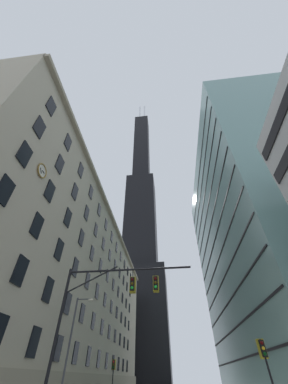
{
  "coord_description": "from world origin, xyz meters",
  "views": [
    {
      "loc": [
        0.92,
        -13.05,
        1.59
      ],
      "look_at": [
        -3.55,
        25.01,
        34.53
      ],
      "focal_mm": 20.43,
      "sensor_mm": 36.0,
      "label": 1
    }
  ],
  "objects_px": {
    "traffic_signal_mast": "(113,299)",
    "traffic_light_near_right": "(263,352)",
    "traffic_light_far_left": "(114,366)",
    "street_lamppost": "(73,335)"
  },
  "relations": [
    {
      "from": "traffic_signal_mast",
      "to": "traffic_light_far_left",
      "type": "relative_size",
      "value": 2.73
    },
    {
      "from": "traffic_light_far_left",
      "to": "traffic_signal_mast",
      "type": "bearing_deg",
      "value": -78.32
    },
    {
      "from": "traffic_signal_mast",
      "to": "traffic_light_near_right",
      "type": "height_order",
      "value": "traffic_signal_mast"
    },
    {
      "from": "traffic_light_near_right",
      "to": "street_lamppost",
      "type": "xyz_separation_m",
      "value": [
        -15.02,
        5.91,
        1.92
      ]
    },
    {
      "from": "traffic_light_near_right",
      "to": "traffic_light_far_left",
      "type": "height_order",
      "value": "traffic_light_near_right"
    },
    {
      "from": "traffic_light_near_right",
      "to": "traffic_light_far_left",
      "type": "relative_size",
      "value": 1.02
    },
    {
      "from": "traffic_light_near_right",
      "to": "traffic_light_far_left",
      "type": "xyz_separation_m",
      "value": [
        -13.27,
        16.28,
        -0.07
      ]
    },
    {
      "from": "traffic_light_near_right",
      "to": "traffic_light_far_left",
      "type": "bearing_deg",
      "value": 129.17
    },
    {
      "from": "traffic_signal_mast",
      "to": "street_lamppost",
      "type": "relative_size",
      "value": 1.16
    },
    {
      "from": "street_lamppost",
      "to": "traffic_light_near_right",
      "type": "bearing_deg",
      "value": -21.46
    }
  ]
}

